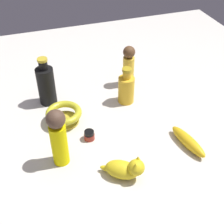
{
  "coord_description": "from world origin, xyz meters",
  "views": [
    {
      "loc": [
        -0.89,
        0.3,
        0.83
      ],
      "look_at": [
        0.0,
        0.0,
        0.07
      ],
      "focal_mm": 49.44,
      "sensor_mm": 36.0,
      "label": 1
    }
  ],
  "objects_px": {
    "person_figure_adult": "(129,65)",
    "banana": "(188,141)",
    "person_figure_child": "(58,137)",
    "cat_figurine": "(126,169)",
    "nail_polish_jar": "(89,135)",
    "bottle_short": "(126,88)",
    "bottle_tall": "(46,85)",
    "bowl": "(64,114)"
  },
  "relations": [
    {
      "from": "person_figure_child",
      "to": "person_figure_adult",
      "type": "height_order",
      "value": "person_figure_child"
    },
    {
      "from": "bottle_short",
      "to": "banana",
      "type": "relative_size",
      "value": 0.92
    },
    {
      "from": "nail_polish_jar",
      "to": "person_figure_adult",
      "type": "relative_size",
      "value": 0.21
    },
    {
      "from": "bottle_short",
      "to": "person_figure_adult",
      "type": "height_order",
      "value": "person_figure_adult"
    },
    {
      "from": "cat_figurine",
      "to": "person_figure_adult",
      "type": "xyz_separation_m",
      "value": [
        0.53,
        -0.21,
        0.06
      ]
    },
    {
      "from": "person_figure_child",
      "to": "bottle_short",
      "type": "xyz_separation_m",
      "value": [
        0.26,
        -0.34,
        -0.05
      ]
    },
    {
      "from": "person_figure_child",
      "to": "nail_polish_jar",
      "type": "bearing_deg",
      "value": -57.59
    },
    {
      "from": "person_figure_child",
      "to": "bowl",
      "type": "relative_size",
      "value": 1.56
    },
    {
      "from": "bottle_short",
      "to": "bowl",
      "type": "relative_size",
      "value": 1.15
    },
    {
      "from": "person_figure_child",
      "to": "bottle_short",
      "type": "relative_size",
      "value": 1.36
    },
    {
      "from": "bottle_short",
      "to": "cat_figurine",
      "type": "height_order",
      "value": "bottle_short"
    },
    {
      "from": "bottle_short",
      "to": "banana",
      "type": "xyz_separation_m",
      "value": [
        -0.33,
        -0.12,
        -0.05
      ]
    },
    {
      "from": "bottle_tall",
      "to": "nail_polish_jar",
      "type": "xyz_separation_m",
      "value": [
        -0.29,
        -0.11,
        -0.07
      ]
    },
    {
      "from": "nail_polish_jar",
      "to": "person_figure_adult",
      "type": "xyz_separation_m",
      "value": [
        0.31,
        -0.28,
        0.08
      ]
    },
    {
      "from": "cat_figurine",
      "to": "nail_polish_jar",
      "type": "xyz_separation_m",
      "value": [
        0.22,
        0.07,
        -0.02
      ]
    },
    {
      "from": "nail_polish_jar",
      "to": "bowl",
      "type": "bearing_deg",
      "value": 28.38
    },
    {
      "from": "cat_figurine",
      "to": "banana",
      "type": "xyz_separation_m",
      "value": [
        0.06,
        -0.27,
        -0.02
      ]
    },
    {
      "from": "person_figure_child",
      "to": "banana",
      "type": "distance_m",
      "value": 0.48
    },
    {
      "from": "cat_figurine",
      "to": "banana",
      "type": "relative_size",
      "value": 0.75
    },
    {
      "from": "bowl",
      "to": "nail_polish_jar",
      "type": "relative_size",
      "value": 3.56
    },
    {
      "from": "bottle_short",
      "to": "nail_polish_jar",
      "type": "distance_m",
      "value": 0.29
    },
    {
      "from": "bottle_short",
      "to": "bowl",
      "type": "bearing_deg",
      "value": 100.46
    },
    {
      "from": "bowl",
      "to": "person_figure_adult",
      "type": "relative_size",
      "value": 0.74
    },
    {
      "from": "banana",
      "to": "bowl",
      "type": "height_order",
      "value": "bowl"
    },
    {
      "from": "banana",
      "to": "person_figure_adult",
      "type": "height_order",
      "value": "person_figure_adult"
    },
    {
      "from": "nail_polish_jar",
      "to": "person_figure_adult",
      "type": "distance_m",
      "value": 0.42
    },
    {
      "from": "person_figure_child",
      "to": "bottle_short",
      "type": "bearing_deg",
      "value": -52.61
    },
    {
      "from": "bottle_short",
      "to": "bottle_tall",
      "type": "height_order",
      "value": "bottle_tall"
    },
    {
      "from": "banana",
      "to": "bottle_short",
      "type": "bearing_deg",
      "value": -170.39
    },
    {
      "from": "nail_polish_jar",
      "to": "person_figure_child",
      "type": "bearing_deg",
      "value": 122.41
    },
    {
      "from": "bottle_short",
      "to": "person_figure_adult",
      "type": "relative_size",
      "value": 0.85
    },
    {
      "from": "person_figure_child",
      "to": "bottle_tall",
      "type": "xyz_separation_m",
      "value": [
        0.36,
        -0.01,
        -0.03
      ]
    },
    {
      "from": "bottle_short",
      "to": "bowl",
      "type": "distance_m",
      "value": 0.29
    },
    {
      "from": "banana",
      "to": "person_figure_adult",
      "type": "distance_m",
      "value": 0.47
    },
    {
      "from": "bottle_short",
      "to": "person_figure_child",
      "type": "bearing_deg",
      "value": 127.39
    },
    {
      "from": "bottle_short",
      "to": "nail_polish_jar",
      "type": "bearing_deg",
      "value": 129.95
    },
    {
      "from": "cat_figurine",
      "to": "nail_polish_jar",
      "type": "relative_size",
      "value": 3.32
    },
    {
      "from": "bottle_short",
      "to": "bowl",
      "type": "xyz_separation_m",
      "value": [
        -0.05,
        0.29,
        -0.03
      ]
    },
    {
      "from": "bowl",
      "to": "person_figure_child",
      "type": "bearing_deg",
      "value": 165.55
    },
    {
      "from": "person_figure_adult",
      "to": "banana",
      "type": "bearing_deg",
      "value": -171.97
    },
    {
      "from": "person_figure_child",
      "to": "banana",
      "type": "xyz_separation_m",
      "value": [
        -0.07,
        -0.46,
        -0.1
      ]
    },
    {
      "from": "person_figure_adult",
      "to": "cat_figurine",
      "type": "bearing_deg",
      "value": 158.41
    }
  ]
}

